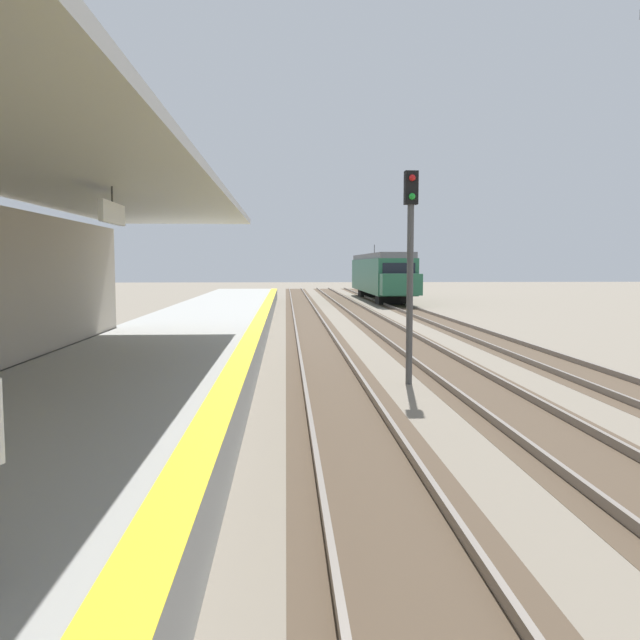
# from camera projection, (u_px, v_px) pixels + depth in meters

# --- Properties ---
(station_platform) EXTENTS (5.00, 80.00, 0.91)m
(station_platform) POSITION_uv_depth(u_px,v_px,m) (152.00, 369.00, 15.42)
(station_platform) COLOR #999993
(station_platform) RESTS_ON ground
(track_pair_nearest_platform) EXTENTS (2.34, 120.00, 0.16)m
(track_pair_nearest_platform) POSITION_uv_depth(u_px,v_px,m) (324.00, 360.00, 19.67)
(track_pair_nearest_platform) COLOR #4C3D2D
(track_pair_nearest_platform) RESTS_ON ground
(track_pair_middle) EXTENTS (2.34, 120.00, 0.16)m
(track_pair_middle) POSITION_uv_depth(u_px,v_px,m) (434.00, 359.00, 19.85)
(track_pair_middle) COLOR #4C3D2D
(track_pair_middle) RESTS_ON ground
(track_pair_far_side) EXTENTS (2.34, 120.00, 0.16)m
(track_pair_far_side) POSITION_uv_depth(u_px,v_px,m) (541.00, 358.00, 20.03)
(track_pair_far_side) COLOR #4C3D2D
(track_pair_far_side) RESTS_ON ground
(approaching_train) EXTENTS (2.93, 19.60, 4.76)m
(approaching_train) POSITION_uv_depth(u_px,v_px,m) (381.00, 274.00, 53.74)
(approaching_train) COLOR #286647
(approaching_train) RESTS_ON ground
(rail_signal_post) EXTENTS (0.32, 0.34, 5.20)m
(rail_signal_post) POSITION_uv_depth(u_px,v_px,m) (410.00, 255.00, 15.62)
(rail_signal_post) COLOR #4C4C4C
(rail_signal_post) RESTS_ON ground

